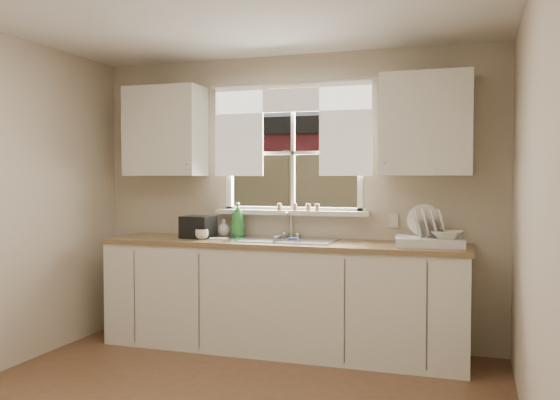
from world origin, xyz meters
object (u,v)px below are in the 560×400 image
(dish_rack, at_px, (429,237))
(cup, at_px, (202,234))
(black_appliance, at_px, (198,227))
(soap_bottle_a, at_px, (238,220))

(dish_rack, xyz_separation_m, cup, (-1.86, -0.12, -0.02))
(dish_rack, relative_size, cup, 4.85)
(dish_rack, distance_m, cup, 1.86)
(cup, xyz_separation_m, black_appliance, (-0.09, 0.12, 0.05))
(soap_bottle_a, height_order, black_appliance, soap_bottle_a)
(dish_rack, height_order, cup, dish_rack)
(black_appliance, bearing_deg, cup, -47.45)
(dish_rack, height_order, black_appliance, dish_rack)
(dish_rack, relative_size, soap_bottle_a, 1.78)
(black_appliance, bearing_deg, soap_bottle_a, 35.64)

